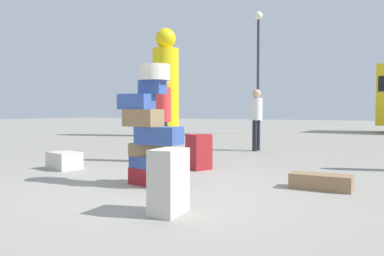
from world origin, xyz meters
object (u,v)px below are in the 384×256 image
object	(u,v)px
suitcase_tower	(152,133)
yellow_dummy_statue	(166,88)
suitcase_cream_foreground_far	(64,161)
suitcase_brown_behind_tower	(321,182)
person_passerby_in_red	(256,114)
suitcase_cream_left_side	(169,182)
lamp_post	(258,53)
suitcase_maroon_foreground_near	(199,152)
person_tourist_with_camera	(163,111)

from	to	relation	value
suitcase_tower	yellow_dummy_statue	world-z (taller)	yellow_dummy_statue
suitcase_cream_foreground_far	suitcase_brown_behind_tower	bearing A→B (deg)	17.53
suitcase_brown_behind_tower	yellow_dummy_statue	distance (m)	11.32
suitcase_cream_foreground_far	person_passerby_in_red	world-z (taller)	person_passerby_in_red
suitcase_tower	suitcase_brown_behind_tower	distance (m)	2.34
person_passerby_in_red	suitcase_tower	bearing A→B (deg)	5.14
suitcase_tower	yellow_dummy_statue	distance (m)	10.60
suitcase_tower	suitcase_cream_left_side	size ratio (longest dim) A/B	2.56
suitcase_brown_behind_tower	suitcase_cream_foreground_far	distance (m)	4.32
suitcase_brown_behind_tower	lamp_post	distance (m)	12.81
suitcase_tower	suitcase_maroon_foreground_near	size ratio (longest dim) A/B	2.70
suitcase_cream_left_side	person_tourist_with_camera	distance (m)	4.06
suitcase_tower	suitcase_maroon_foreground_near	world-z (taller)	suitcase_tower
suitcase_brown_behind_tower	person_passerby_in_red	bearing A→B (deg)	119.43
suitcase_cream_left_side	lamp_post	distance (m)	14.24
suitcase_cream_left_side	person_tourist_with_camera	xyz separation A→B (m)	(-2.22, 3.33, 0.69)
person_passerby_in_red	person_tourist_with_camera	bearing A→B (deg)	-14.73
suitcase_tower	person_tourist_with_camera	distance (m)	2.47
person_passerby_in_red	lamp_post	xyz separation A→B (m)	(-2.43, 7.01, 2.62)
suitcase_cream_foreground_far	person_passerby_in_red	bearing A→B (deg)	81.25
suitcase_brown_behind_tower	suitcase_maroon_foreground_near	bearing A→B (deg)	160.96
suitcase_tower	person_passerby_in_red	bearing A→B (deg)	93.59
yellow_dummy_statue	lamp_post	xyz separation A→B (m)	(2.77, 3.18, 1.63)
suitcase_tower	lamp_post	size ratio (longest dim) A/B	0.31
suitcase_tower	person_tourist_with_camera	world-z (taller)	person_tourist_with_camera
suitcase_maroon_foreground_near	suitcase_tower	bearing A→B (deg)	-63.29
suitcase_cream_foreground_far	yellow_dummy_statue	distance (m)	9.28
person_tourist_with_camera	yellow_dummy_statue	xyz separation A→B (m)	(-4.32, 6.83, 0.92)
lamp_post	person_tourist_with_camera	bearing A→B (deg)	-81.20
suitcase_maroon_foreground_near	person_passerby_in_red	xyz separation A→B (m)	(-0.22, 3.56, 0.63)
suitcase_maroon_foreground_near	suitcase_cream_left_side	bearing A→B (deg)	-44.92
suitcase_brown_behind_tower	suitcase_cream_left_side	bearing A→B (deg)	-118.27
person_passerby_in_red	yellow_dummy_statue	xyz separation A→B (m)	(-5.20, 3.83, 1.00)
suitcase_tower	suitcase_maroon_foreground_near	xyz separation A→B (m)	(-0.10, 1.58, -0.41)
suitcase_maroon_foreground_near	person_passerby_in_red	bearing A→B (deg)	116.46
suitcase_cream_foreground_far	suitcase_cream_left_side	size ratio (longest dim) A/B	0.84
suitcase_tower	lamp_post	distance (m)	12.78
suitcase_tower	yellow_dummy_statue	bearing A→B (deg)	121.62
suitcase_brown_behind_tower	yellow_dummy_statue	size ratio (longest dim) A/B	0.18
suitcase_brown_behind_tower	suitcase_cream_foreground_far	bearing A→B (deg)	-175.53
suitcase_tower	suitcase_cream_foreground_far	xyz separation A→B (m)	(-2.20, 0.49, -0.56)
suitcase_maroon_foreground_near	suitcase_cream_left_side	world-z (taller)	suitcase_cream_left_side
person_tourist_with_camera	yellow_dummy_statue	world-z (taller)	yellow_dummy_statue
suitcase_tower	person_passerby_in_red	distance (m)	5.16
suitcase_tower	suitcase_cream_left_side	distance (m)	1.62
suitcase_maroon_foreground_near	person_tourist_with_camera	bearing A→B (deg)	175.87
suitcase_tower	suitcase_cream_foreground_far	world-z (taller)	suitcase_tower
person_tourist_with_camera	suitcase_cream_foreground_far	bearing A→B (deg)	-74.71
suitcase_tower	person_tourist_with_camera	bearing A→B (deg)	119.27
person_tourist_with_camera	yellow_dummy_statue	bearing A→B (deg)	168.86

